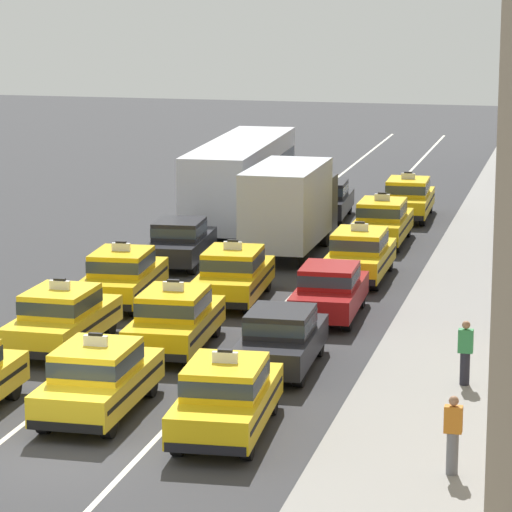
{
  "coord_description": "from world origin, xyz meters",
  "views": [
    {
      "loc": [
        10.53,
        -25.89,
        9.99
      ],
      "look_at": [
        0.54,
        15.21,
        1.3
      ],
      "focal_mm": 97.86,
      "sensor_mm": 36.0,
      "label": 1
    }
  ],
  "objects_px": {
    "sedan_center_fifth": "(327,199)",
    "taxi_center_third": "(234,274)",
    "taxi_left_third": "(122,275)",
    "taxi_right_sixth": "(408,198)",
    "bus_left_fifth": "(241,176)",
    "taxi_right_fifth": "(382,221)",
    "sedan_right_third": "(329,290)",
    "pedestrian_near_crosswalk": "(453,435)",
    "box_truck_center_fourth": "(291,204)",
    "sedan_left_fourth": "(180,241)",
    "pedestrian_mid_block": "(465,353)",
    "taxi_center_nearest": "(98,378)",
    "taxi_left_second": "(62,317)",
    "sedan_right_second": "(281,337)",
    "taxi_center_second": "(175,318)",
    "taxi_right_nearest": "(226,396)",
    "taxi_right_fourth": "(360,254)"
  },
  "relations": [
    {
      "from": "sedan_left_fourth",
      "to": "sedan_right_third",
      "type": "xyz_separation_m",
      "value": [
        6.4,
        -6.11,
        0.0
      ]
    },
    {
      "from": "taxi_center_third",
      "to": "pedestrian_near_crosswalk",
      "type": "distance_m",
      "value": 16.0
    },
    {
      "from": "taxi_right_fifth",
      "to": "taxi_right_sixth",
      "type": "bearing_deg",
      "value": 87.77
    },
    {
      "from": "bus_left_fifth",
      "to": "taxi_right_sixth",
      "type": "bearing_deg",
      "value": 16.48
    },
    {
      "from": "pedestrian_mid_block",
      "to": "taxi_left_third",
      "type": "bearing_deg",
      "value": 149.02
    },
    {
      "from": "taxi_center_second",
      "to": "sedan_right_third",
      "type": "distance_m",
      "value": 5.59
    },
    {
      "from": "taxi_left_third",
      "to": "taxi_right_sixth",
      "type": "bearing_deg",
      "value": 68.88
    },
    {
      "from": "taxi_center_third",
      "to": "box_truck_center_fourth",
      "type": "xyz_separation_m",
      "value": [
        0.11,
        7.73,
        0.9
      ]
    },
    {
      "from": "sedan_left_fourth",
      "to": "sedan_right_second",
      "type": "height_order",
      "value": "same"
    },
    {
      "from": "sedan_right_second",
      "to": "sedan_right_third",
      "type": "relative_size",
      "value": 1.0
    },
    {
      "from": "taxi_left_third",
      "to": "taxi_center_second",
      "type": "relative_size",
      "value": 1.01
    },
    {
      "from": "taxi_left_second",
      "to": "taxi_center_second",
      "type": "distance_m",
      "value": 3.03
    },
    {
      "from": "taxi_right_nearest",
      "to": "sedan_right_second",
      "type": "bearing_deg",
      "value": 89.43
    },
    {
      "from": "sedan_right_second",
      "to": "taxi_left_third",
      "type": "bearing_deg",
      "value": 136.81
    },
    {
      "from": "sedan_center_fifth",
      "to": "taxi_center_third",
      "type": "bearing_deg",
      "value": -90.26
    },
    {
      "from": "taxi_center_third",
      "to": "box_truck_center_fourth",
      "type": "bearing_deg",
      "value": 89.16
    },
    {
      "from": "sedan_right_third",
      "to": "taxi_right_fifth",
      "type": "height_order",
      "value": "taxi_right_fifth"
    },
    {
      "from": "taxi_center_third",
      "to": "taxi_right_fifth",
      "type": "relative_size",
      "value": 1.02
    },
    {
      "from": "taxi_left_second",
      "to": "taxi_center_nearest",
      "type": "xyz_separation_m",
      "value": [
        2.89,
        -5.15,
        0.0
      ]
    },
    {
      "from": "taxi_right_fifth",
      "to": "sedan_center_fifth",
      "type": "bearing_deg",
      "value": 122.68
    },
    {
      "from": "sedan_left_fourth",
      "to": "taxi_right_fifth",
      "type": "distance_m",
      "value": 8.22
    },
    {
      "from": "sedan_left_fourth",
      "to": "taxi_center_nearest",
      "type": "bearing_deg",
      "value": -79.71
    },
    {
      "from": "taxi_right_sixth",
      "to": "pedestrian_near_crosswalk",
      "type": "distance_m",
      "value": 30.0
    },
    {
      "from": "taxi_right_fourth",
      "to": "taxi_right_fifth",
      "type": "xyz_separation_m",
      "value": [
        -0.2,
        6.22,
        0.0
      ]
    },
    {
      "from": "sedan_right_third",
      "to": "pedestrian_mid_block",
      "type": "bearing_deg",
      "value": -54.42
    },
    {
      "from": "sedan_center_fifth",
      "to": "taxi_right_fifth",
      "type": "xyz_separation_m",
      "value": [
        2.98,
        -4.64,
        0.03
      ]
    },
    {
      "from": "pedestrian_near_crosswalk",
      "to": "sedan_right_third",
      "type": "bearing_deg",
      "value": 111.17
    },
    {
      "from": "sedan_right_second",
      "to": "taxi_center_nearest",
      "type": "bearing_deg",
      "value": -125.37
    },
    {
      "from": "taxi_right_nearest",
      "to": "sedan_right_third",
      "type": "height_order",
      "value": "taxi_right_nearest"
    },
    {
      "from": "sedan_left_fourth",
      "to": "taxi_center_second",
      "type": "distance_m",
      "value": 11.01
    },
    {
      "from": "sedan_left_fourth",
      "to": "sedan_center_fifth",
      "type": "bearing_deg",
      "value": 72.09
    },
    {
      "from": "sedan_right_second",
      "to": "taxi_right_sixth",
      "type": "distance_m",
      "value": 22.69
    },
    {
      "from": "taxi_left_third",
      "to": "bus_left_fifth",
      "type": "distance_m",
      "value": 14.9
    },
    {
      "from": "taxi_left_third",
      "to": "taxi_right_fifth",
      "type": "distance_m",
      "value": 12.85
    },
    {
      "from": "taxi_center_nearest",
      "to": "sedan_left_fourth",
      "type": "bearing_deg",
      "value": 100.29
    },
    {
      "from": "bus_left_fifth",
      "to": "sedan_right_third",
      "type": "xyz_separation_m",
      "value": [
        6.52,
        -15.15,
        -0.97
      ]
    },
    {
      "from": "sedan_left_fourth",
      "to": "sedan_right_second",
      "type": "relative_size",
      "value": 1.01
    },
    {
      "from": "sedan_center_fifth",
      "to": "box_truck_center_fourth",
      "type": "bearing_deg",
      "value": -89.62
    },
    {
      "from": "taxi_left_second",
      "to": "bus_left_fifth",
      "type": "xyz_separation_m",
      "value": [
        -0.18,
        20.18,
        0.94
      ]
    },
    {
      "from": "box_truck_center_fourth",
      "to": "pedestrian_near_crosswalk",
      "type": "xyz_separation_m",
      "value": [
        7.97,
        -21.55,
        -0.81
      ]
    },
    {
      "from": "bus_left_fifth",
      "to": "pedestrian_mid_block",
      "type": "xyz_separation_m",
      "value": [
        11.04,
        -21.47,
        -0.86
      ]
    },
    {
      "from": "sedan_center_fifth",
      "to": "taxi_right_sixth",
      "type": "xyz_separation_m",
      "value": [
        3.19,
        0.96,
        0.03
      ]
    },
    {
      "from": "sedan_center_fifth",
      "to": "taxi_right_nearest",
      "type": "distance_m",
      "value": 27.11
    },
    {
      "from": "sedan_left_fourth",
      "to": "bus_left_fifth",
      "type": "bearing_deg",
      "value": 90.74
    },
    {
      "from": "box_truck_center_fourth",
      "to": "taxi_right_fifth",
      "type": "distance_m",
      "value": 3.93
    },
    {
      "from": "taxi_center_second",
      "to": "pedestrian_near_crosswalk",
      "type": "bearing_deg",
      "value": -44.47
    },
    {
      "from": "taxi_left_second",
      "to": "taxi_center_third",
      "type": "relative_size",
      "value": 0.98
    },
    {
      "from": "taxi_right_nearest",
      "to": "pedestrian_near_crosswalk",
      "type": "bearing_deg",
      "value": -18.43
    },
    {
      "from": "pedestrian_mid_block",
      "to": "taxi_center_nearest",
      "type": "bearing_deg",
      "value": -154.15
    },
    {
      "from": "box_truck_center_fourth",
      "to": "pedestrian_mid_block",
      "type": "xyz_separation_m",
      "value": [
        7.64,
        -15.35,
        -0.82
      ]
    }
  ]
}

